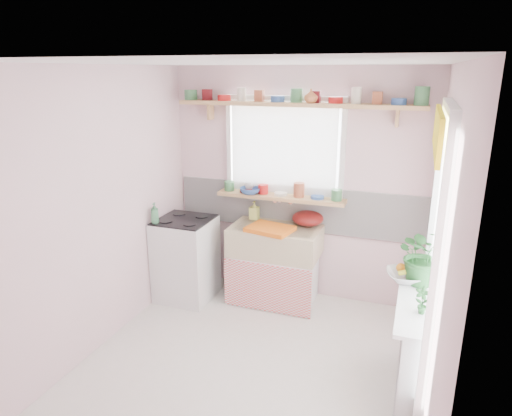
% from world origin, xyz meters
% --- Properties ---
extents(room, '(3.20, 3.20, 3.20)m').
position_xyz_m(room, '(0.66, 0.86, 1.37)').
color(room, white).
rests_on(room, ground).
extents(sink_unit, '(0.95, 0.65, 1.11)m').
position_xyz_m(sink_unit, '(-0.15, 1.29, 0.43)').
color(sink_unit, white).
rests_on(sink_unit, ground).
extents(cooker, '(0.58, 0.58, 0.93)m').
position_xyz_m(cooker, '(-1.10, 1.05, 0.46)').
color(cooker, white).
rests_on(cooker, ground).
extents(radiator_ledge, '(0.22, 0.95, 0.78)m').
position_xyz_m(radiator_ledge, '(1.30, 0.20, 0.40)').
color(radiator_ledge, white).
rests_on(radiator_ledge, ground).
extents(windowsill, '(1.40, 0.22, 0.04)m').
position_xyz_m(windowsill, '(-0.15, 1.48, 1.14)').
color(windowsill, tan).
rests_on(windowsill, room).
extents(pine_shelf, '(2.52, 0.24, 0.04)m').
position_xyz_m(pine_shelf, '(0.00, 1.47, 2.12)').
color(pine_shelf, tan).
rests_on(pine_shelf, room).
extents(shelf_crockery, '(2.47, 0.11, 0.12)m').
position_xyz_m(shelf_crockery, '(-0.02, 1.47, 2.19)').
color(shelf_crockery, '#3F7F4C').
rests_on(shelf_crockery, pine_shelf).
extents(sill_crockery, '(1.35, 0.11, 0.12)m').
position_xyz_m(sill_crockery, '(-0.17, 1.48, 1.22)').
color(sill_crockery, '#3F7F4C').
rests_on(sill_crockery, windowsill).
extents(dish_tray, '(0.51, 0.42, 0.04)m').
position_xyz_m(dish_tray, '(-0.17, 1.18, 0.87)').
color(dish_tray, orange).
rests_on(dish_tray, sink_unit).
extents(colander, '(0.43, 0.43, 0.15)m').
position_xyz_m(colander, '(0.15, 1.50, 0.93)').
color(colander, '#611210').
rests_on(colander, sink_unit).
extents(jade_plant, '(0.55, 0.51, 0.49)m').
position_xyz_m(jade_plant, '(1.33, 0.60, 1.02)').
color(jade_plant, '#245A27').
rests_on(jade_plant, radiator_ledge).
extents(fruit_bowl, '(0.40, 0.40, 0.08)m').
position_xyz_m(fruit_bowl, '(1.21, 0.60, 0.81)').
color(fruit_bowl, silver).
rests_on(fruit_bowl, radiator_ledge).
extents(herb_pot, '(0.12, 0.09, 0.21)m').
position_xyz_m(herb_pot, '(1.33, 0.08, 0.88)').
color(herb_pot, '#26602B').
rests_on(herb_pot, radiator_ledge).
extents(soap_bottle_sink, '(0.10, 0.10, 0.21)m').
position_xyz_m(soap_bottle_sink, '(-0.46, 1.50, 0.95)').
color(soap_bottle_sink, '#CDD860').
rests_on(soap_bottle_sink, sink_unit).
extents(sill_cup, '(0.12, 0.12, 0.09)m').
position_xyz_m(sill_cup, '(-0.54, 1.54, 1.21)').
color(sill_cup, beige).
rests_on(sill_cup, windowsill).
extents(sill_bowl, '(0.24, 0.24, 0.07)m').
position_xyz_m(sill_bowl, '(-0.48, 1.42, 1.19)').
color(sill_bowl, '#2E5297').
rests_on(sill_bowl, windowsill).
extents(shelf_vase, '(0.16, 0.16, 0.14)m').
position_xyz_m(shelf_vase, '(0.16, 1.41, 2.21)').
color(shelf_vase, '#B36637').
rests_on(shelf_vase, pine_shelf).
extents(cooker_bottle, '(0.09, 0.09, 0.22)m').
position_xyz_m(cooker_bottle, '(-1.32, 0.83, 1.02)').
color(cooker_bottle, '#458B5B').
rests_on(cooker_bottle, cooker).
extents(fruit, '(0.20, 0.14, 0.10)m').
position_xyz_m(fruit, '(1.22, 0.61, 0.88)').
color(fruit, orange).
rests_on(fruit, fruit_bowl).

